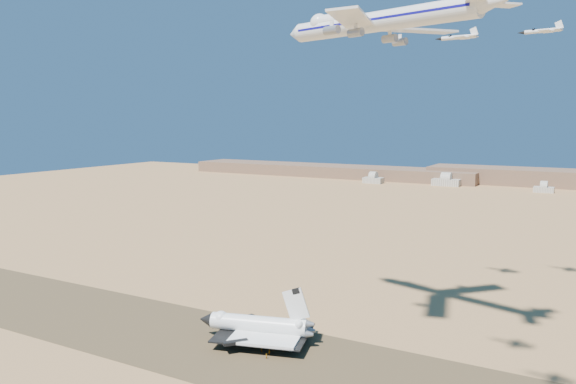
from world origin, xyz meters
The scene contains 11 objects.
ground centered at (0.00, 0.00, 0.00)m, with size 1200.00×1200.00×0.00m, color #AB844C.
runway centered at (0.00, 0.00, 0.03)m, with size 600.00×50.00×0.06m, color brown.
ridgeline centered at (65.32, 527.31, 7.63)m, with size 960.00×90.00×18.00m.
hangars centered at (-64.00, 478.43, 4.83)m, with size 200.50×29.50×30.00m.
shuttle centered at (-7.10, 9.05, 5.22)m, with size 39.67×30.81×19.40m.
carrier_747 centered at (25.51, 23.56, 101.95)m, with size 76.52×57.24×19.11m.
crew_a centered at (2.65, -1.34, 0.89)m, with size 0.60×0.40×1.66m, color #C46B0B.
crew_b centered at (2.00, 1.57, 0.99)m, with size 0.91×0.52×1.86m, color #C46B0B.
crew_c centered at (-1.24, 2.16, 0.96)m, with size 1.06×0.54×1.81m, color #C46B0B.
chase_jet_e centered at (39.35, 74.96, 102.96)m, with size 16.23×8.87×4.04m.
chase_jet_f centered at (66.20, 91.05, 105.42)m, with size 16.10×8.93×4.02m.
Camera 1 is at (88.18, -140.98, 72.73)m, focal length 35.00 mm.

